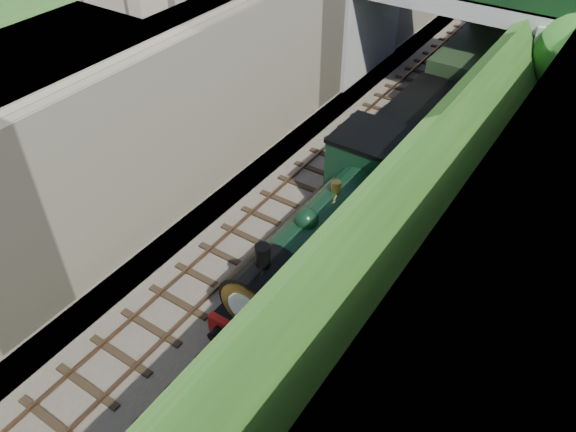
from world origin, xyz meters
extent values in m
cube|color=#473F38|center=(0.00, 20.00, 0.10)|extent=(10.00, 90.00, 0.20)
cube|color=#756B56|center=(-5.50, 20.00, 3.50)|extent=(1.00, 90.00, 7.00)
cube|color=#262628|center=(-9.00, 20.00, 3.50)|extent=(6.00, 90.00, 7.00)
cube|color=#1E4714|center=(5.00, 20.00, 2.70)|extent=(4.02, 90.00, 6.36)
sphere|color=#194C14|center=(4.60, 2.60, 2.26)|extent=(1.42, 1.42, 1.42)
sphere|color=#194C14|center=(4.32, 4.88, 1.79)|extent=(1.94, 1.94, 1.94)
sphere|color=#194C14|center=(4.68, 7.01, 2.38)|extent=(1.98, 1.98, 1.98)
sphere|color=#194C14|center=(5.68, 11.88, 4.01)|extent=(1.58, 1.58, 1.58)
sphere|color=#194C14|center=(4.12, 14.13, 1.47)|extent=(1.60, 1.60, 1.60)
sphere|color=#194C14|center=(4.42, 16.54, 1.96)|extent=(1.81, 1.81, 1.81)
sphere|color=#194C14|center=(3.94, 20.49, 1.18)|extent=(1.62, 1.62, 1.62)
sphere|color=#194C14|center=(5.28, 23.95, 3.36)|extent=(1.35, 1.35, 1.35)
sphere|color=#194C14|center=(4.72, 26.86, 2.45)|extent=(2.16, 2.16, 2.16)
cube|color=black|center=(-2.00, 20.00, 0.24)|extent=(2.50, 90.00, 0.07)
cube|color=brown|center=(-2.72, 20.00, 0.33)|extent=(0.08, 90.00, 0.14)
cube|color=brown|center=(-1.28, 20.00, 0.33)|extent=(0.08, 90.00, 0.14)
cube|color=black|center=(1.20, 20.00, 0.24)|extent=(2.50, 90.00, 0.07)
cube|color=brown|center=(0.48, 20.00, 0.33)|extent=(0.08, 90.00, 0.14)
cube|color=brown|center=(1.92, 20.00, 0.33)|extent=(0.08, 90.00, 0.14)
cube|color=gray|center=(-5.50, 24.00, 2.85)|extent=(1.40, 6.40, 5.70)
cube|color=gray|center=(5.20, 24.00, 2.85)|extent=(2.40, 6.40, 5.70)
cylinder|color=black|center=(5.80, 21.10, 2.20)|extent=(0.30, 0.30, 4.40)
cube|color=black|center=(1.20, 8.27, 0.50)|extent=(2.40, 8.40, 0.60)
cube|color=black|center=(1.20, 9.27, 1.05)|extent=(2.70, 10.00, 0.35)
cube|color=maroon|center=(1.20, 4.17, 0.95)|extent=(2.70, 0.25, 0.70)
cylinder|color=black|center=(1.20, 8.47, 2.35)|extent=(1.90, 5.60, 1.90)
cylinder|color=black|center=(1.20, 5.17, 2.35)|extent=(1.96, 1.80, 1.96)
cylinder|color=white|center=(1.20, 4.19, 2.35)|extent=(1.10, 0.05, 1.10)
cylinder|color=black|center=(1.20, 5.17, 3.55)|extent=(0.44, 0.44, 0.90)
sphere|color=black|center=(1.20, 7.47, 3.35)|extent=(0.76, 0.76, 0.76)
cylinder|color=#A57F33|center=(1.20, 9.27, 3.45)|extent=(0.32, 0.32, 0.50)
cube|color=black|center=(1.20, 12.07, 2.50)|extent=(2.75, 2.40, 2.80)
cube|color=black|center=(1.20, 12.07, 3.95)|extent=(2.85, 2.50, 0.15)
cube|color=black|center=(-0.05, 5.67, 0.85)|extent=(0.60, 1.40, 0.90)
cube|color=black|center=(2.45, 5.67, 0.85)|extent=(0.60, 1.40, 0.90)
cube|color=black|center=(1.20, 16.47, 0.45)|extent=(2.30, 6.00, 0.50)
cube|color=black|center=(1.20, 16.47, 0.70)|extent=(2.60, 6.00, 0.50)
cube|color=black|center=(1.20, 16.47, 1.90)|extent=(2.70, 6.00, 2.40)
cube|color=black|center=(1.20, 16.47, 3.15)|extent=(2.50, 5.60, 0.20)
cube|color=black|center=(1.20, 29.07, 0.40)|extent=(2.30, 17.00, 0.40)
cube|color=black|center=(1.20, 29.07, 0.65)|extent=(2.50, 17.00, 0.50)
cube|color=black|center=(1.20, 29.07, 2.15)|extent=(2.80, 18.00, 2.70)
cube|color=slate|center=(1.20, 29.07, 3.65)|extent=(2.90, 18.00, 0.50)
camera|label=1|loc=(8.05, -3.83, 14.50)|focal=35.00mm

